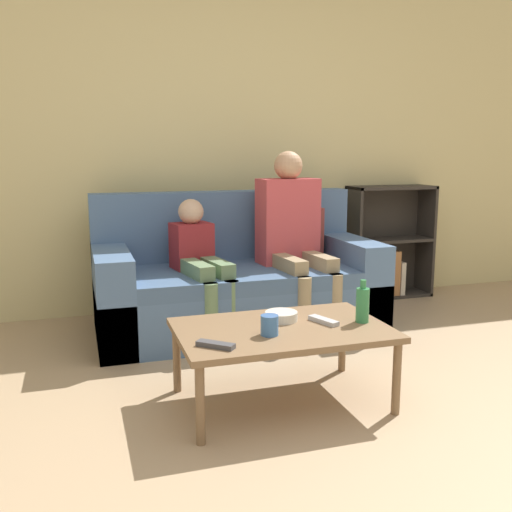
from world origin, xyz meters
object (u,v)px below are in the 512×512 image
Objects in this scene: person_child at (200,260)px; bottle at (363,304)px; coffee_table at (282,334)px; person_adult at (292,228)px; bookshelf at (383,253)px; snack_bowl at (281,316)px; tv_remote_1 at (324,321)px; tv_remote_0 at (216,345)px; couch at (237,285)px; cup_near at (269,325)px.

person_child reaches higher than bottle.
coffee_table is 1.29m from person_adult.
bookshelf reaches higher than snack_bowl.
bookshelf is at bearing 31.86° from tv_remote_1.
snack_bowl reaches higher than tv_remote_0.
tv_remote_0 is at bearing -144.92° from snack_bowl.
bottle is at bearing -122.83° from bookshelf.
tv_remote_1 is (0.09, -1.22, 0.09)m from couch.
person_child is 4.24× the size of bottle.
person_adult is 1.21m from bottle.
tv_remote_0 is 0.79m from bottle.
snack_bowl is at bearing 71.75° from coffee_table.
cup_near reaches higher than coffee_table.
bookshelf is 2.29m from coffee_table.
coffee_table is 6.26× the size of tv_remote_0.
coffee_table is 0.16m from cup_near.
tv_remote_1 is 0.21m from bottle.
person_adult is at bearing -151.62° from bookshelf.
bookshelf is at bearing 18.80° from couch.
bottle is at bearing -21.20° from snack_bowl.
bookshelf reaches higher than coffee_table.
cup_near reaches higher than snack_bowl.
snack_bowl is at bearing 158.80° from bottle.
coffee_table is 0.22m from tv_remote_1.
couch reaches higher than snack_bowl.
bookshelf is 9.94× the size of cup_near.
cup_near is (-1.62, -1.80, 0.06)m from bookshelf.
person_child is at bearing -159.74° from bookshelf.
person_child reaches higher than tv_remote_1.
cup_near is at bearing -96.80° from person_child.
couch is 0.39m from person_child.
couch is 11.73× the size of tv_remote_0.
snack_bowl is at bearing -13.86° from tv_remote_0.
person_child is 5.58× the size of snack_bowl.
coffee_table is at bearing -91.55° from person_child.
coffee_table is 6.23× the size of snack_bowl.
tv_remote_0 is at bearing -162.42° from cup_near.
couch is at bearing 102.45° from bottle.
cup_near is at bearing -123.34° from snack_bowl.
coffee_table is 0.83× the size of person_adult.
cup_near is at bearing -132.07° from bookshelf.
couch is at bearing 85.50° from snack_bowl.
tv_remote_1 is (0.22, 0.00, 0.05)m from coffee_table.
coffee_table is (-0.12, -1.23, 0.04)m from couch.
bookshelf is 5.78× the size of tv_remote_0.
coffee_table is at bearing -22.88° from tv_remote_0.
person_child is at bearing -179.78° from person_adult.
bottle reaches higher than coffee_table.
person_child is at bearing 98.48° from coffee_table.
coffee_table is 1.12× the size of person_child.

